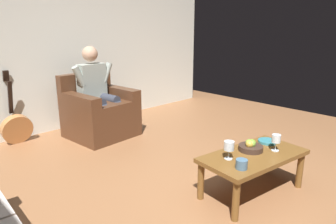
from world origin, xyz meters
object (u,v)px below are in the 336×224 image
object	(u,v)px
wine_glass_far	(229,147)
decorative_dish	(267,141)
coffee_table	(253,160)
wine_glass_near	(276,139)
guitar	(16,127)
fruit_bowl	(251,146)
armchair	(99,113)
candle_jar	(242,164)
person_seated	(97,88)

from	to	relation	value
wine_glass_far	decorative_dish	xyz separation A→B (m)	(-0.61, 0.04, -0.10)
coffee_table	wine_glass_near	distance (m)	0.29
guitar	wine_glass_near	distance (m)	3.26
wine_glass_near	fruit_bowl	xyz separation A→B (m)	(0.16, -0.16, -0.07)
guitar	decorative_dish	bearing A→B (deg)	117.48
armchair	wine_glass_near	xyz separation A→B (m)	(-0.36, 2.47, 0.18)
decorative_dish	armchair	bearing A→B (deg)	-77.84
coffee_table	decorative_dish	world-z (taller)	decorative_dish
armchair	candle_jar	bearing A→B (deg)	81.10
armchair	coffee_table	xyz separation A→B (m)	(-0.14, 2.37, 0.01)
person_seated	decorative_dish	size ratio (longest dim) A/B	6.78
coffee_table	candle_jar	xyz separation A→B (m)	(0.34, 0.09, 0.10)
guitar	wine_glass_far	xyz separation A→B (m)	(-0.85, 2.77, 0.28)
wine_glass_near	guitar	bearing A→B (deg)	-66.00
guitar	armchair	bearing A→B (deg)	152.65
decorative_dish	person_seated	bearing A→B (deg)	-77.92
wine_glass_far	guitar	bearing A→B (deg)	-72.96
wine_glass_near	wine_glass_far	size ratio (longest dim) A/B	0.96
wine_glass_near	fruit_bowl	bearing A→B (deg)	-44.51
armchair	fruit_bowl	size ratio (longest dim) A/B	3.93
candle_jar	wine_glass_far	bearing A→B (deg)	-114.04
coffee_table	fruit_bowl	bearing A→B (deg)	-126.31
armchair	decorative_dish	bearing A→B (deg)	97.85
coffee_table	wine_glass_near	bearing A→B (deg)	155.53
person_seated	coffee_table	distance (m)	2.42
guitar	decorative_dish	xyz separation A→B (m)	(-1.46, 2.81, 0.18)
coffee_table	wine_glass_far	size ratio (longest dim) A/B	6.49
armchair	candle_jar	size ratio (longest dim) A/B	9.10
guitar	candle_jar	size ratio (longest dim) A/B	9.92
armchair	person_seated	xyz separation A→B (m)	(0.00, -0.02, 0.36)
guitar	fruit_bowl	size ratio (longest dim) A/B	4.29
coffee_table	guitar	bearing A→B (deg)	-68.89
wine_glass_near	candle_jar	size ratio (longest dim) A/B	1.62
fruit_bowl	person_seated	bearing A→B (deg)	-85.24
wine_glass_far	fruit_bowl	distance (m)	0.32
wine_glass_far	candle_jar	size ratio (longest dim) A/B	1.69
decorative_dish	coffee_table	bearing A→B (deg)	9.53
decorative_dish	guitar	bearing A→B (deg)	-62.52
coffee_table	candle_jar	distance (m)	0.37
fruit_bowl	decorative_dish	xyz separation A→B (m)	(-0.31, 0.01, -0.03)
person_seated	candle_jar	xyz separation A→B (m)	(0.20, 2.48, -0.25)
coffee_table	candle_jar	world-z (taller)	candle_jar
guitar	wine_glass_near	size ratio (longest dim) A/B	6.11
person_seated	wine_glass_near	xyz separation A→B (m)	(-0.36, 2.49, -0.18)
wine_glass_near	decorative_dish	size ratio (longest dim) A/B	0.86
wine_glass_far	fruit_bowl	world-z (taller)	wine_glass_far
wine_glass_far	coffee_table	bearing A→B (deg)	159.41
armchair	fruit_bowl	world-z (taller)	armchair
guitar	wine_glass_far	world-z (taller)	guitar
fruit_bowl	coffee_table	bearing A→B (deg)	53.69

